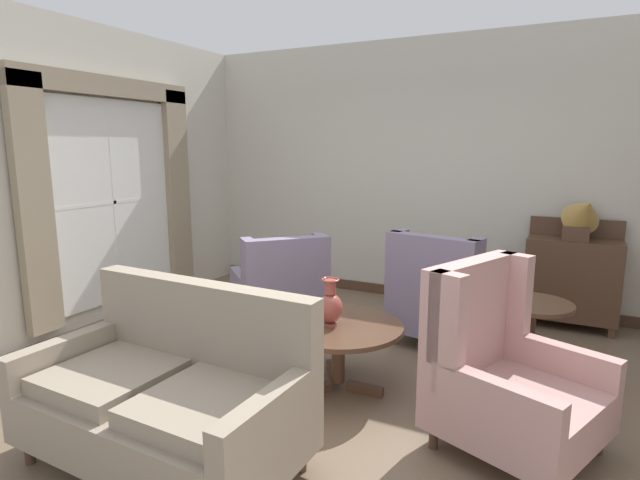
{
  "coord_description": "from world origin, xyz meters",
  "views": [
    {
      "loc": [
        1.53,
        -3.06,
        1.8
      ],
      "look_at": [
        -0.4,
        0.74,
        1.02
      ],
      "focal_mm": 28.42,
      "sensor_mm": 36.0,
      "label": 1
    }
  ],
  "objects": [
    {
      "name": "wall_back",
      "position": [
        0.0,
        2.77,
        1.51
      ],
      "size": [
        5.95,
        0.08,
        3.02
      ],
      "primitive_type": "cube",
      "color": "beige",
      "rests_on": "ground"
    },
    {
      "name": "gramophone",
      "position": [
        1.6,
        2.38,
        1.16
      ],
      "size": [
        0.46,
        0.53,
        0.53
      ],
      "color": "#4C3323",
      "rests_on": "sideboard"
    },
    {
      "name": "settee",
      "position": [
        -0.45,
        -1.07,
        0.41
      ],
      "size": [
        1.64,
        0.9,
        1.01
      ],
      "rotation": [
        0.0,
        0.0,
        -0.03
      ],
      "color": "gray",
      "rests_on": "ground"
    },
    {
      "name": "window_with_curtains",
      "position": [
        -2.8,
        0.7,
        1.39
      ],
      "size": [
        0.12,
        2.14,
        2.39
      ],
      "color": "silver"
    },
    {
      "name": "armchair_near_window",
      "position": [
        -0.95,
        0.98,
        0.42
      ],
      "size": [
        1.17,
        1.17,
        1.0
      ],
      "rotation": [
        0.0,
        0.0,
        3.96
      ],
      "color": "slate",
      "rests_on": "ground"
    },
    {
      "name": "armchair_near_sideboard",
      "position": [
        1.22,
        -0.01,
        0.46
      ],
      "size": [
        1.1,
        1.11,
        1.12
      ],
      "rotation": [
        0.0,
        0.0,
        7.48
      ],
      "color": "tan",
      "rests_on": "ground"
    },
    {
      "name": "wall_left",
      "position": [
        -2.9,
        0.83,
        1.51
      ],
      "size": [
        0.08,
        3.88,
        3.02
      ],
      "primitive_type": "cube",
      "color": "beige",
      "rests_on": "ground"
    },
    {
      "name": "armchair_back_corner",
      "position": [
        0.51,
        1.45,
        0.44
      ],
      "size": [
        0.98,
        1.05,
        1.06
      ],
      "rotation": [
        0.0,
        0.0,
        2.94
      ],
      "color": "slate",
      "rests_on": "ground"
    },
    {
      "name": "sideboard",
      "position": [
        1.55,
        2.47,
        0.51
      ],
      "size": [
        0.87,
        0.41,
        1.09
      ],
      "color": "#4C3323",
      "rests_on": "ground"
    },
    {
      "name": "side_table",
      "position": [
        1.3,
        0.91,
        0.4
      ],
      "size": [
        0.59,
        0.59,
        0.66
      ],
      "color": "#4C3323",
      "rests_on": "ground"
    },
    {
      "name": "baseboard_back",
      "position": [
        0.0,
        2.71,
        0.06
      ],
      "size": [
        5.79,
        0.03,
        0.12
      ],
      "primitive_type": "cube",
      "color": "#4C3323",
      "rests_on": "ground"
    },
    {
      "name": "coffee_table",
      "position": [
        0.03,
        0.21,
        0.42
      ],
      "size": [
        0.97,
        0.97,
        0.51
      ],
      "color": "#4C3323",
      "rests_on": "ground"
    },
    {
      "name": "porcelain_vase",
      "position": [
        -0.02,
        0.15,
        0.66
      ],
      "size": [
        0.18,
        0.18,
        0.36
      ],
      "color": "brown",
      "rests_on": "coffee_table"
    },
    {
      "name": "ground",
      "position": [
        0.0,
        0.0,
        0.0
      ],
      "size": [
        8.11,
        8.11,
        0.0
      ],
      "primitive_type": "plane",
      "color": "brown"
    }
  ]
}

